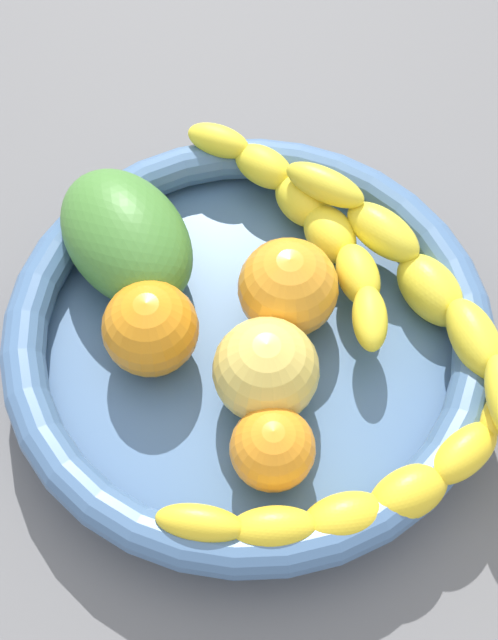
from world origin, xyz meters
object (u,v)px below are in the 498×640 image
at_px(orange_mid_right, 273,449).
at_px(mango_green, 124,240).
at_px(banana_draped_right, 371,491).
at_px(apple_yellow, 266,370).
at_px(banana_arching_top, 309,220).
at_px(orange_mid_left, 288,288).
at_px(banana_draped_left, 424,286).
at_px(fruit_bowl, 249,340).
at_px(orange_front, 150,329).

relative_size(orange_mid_right, mango_green, 0.45).
relative_size(banana_draped_right, orange_mid_right, 4.21).
bearing_deg(apple_yellow, banana_arching_top, -157.50).
xyz_separation_m(banana_draped_right, orange_mid_left, (-0.08, -0.12, 0.01)).
bearing_deg(apple_yellow, banana_draped_left, 158.55).
relative_size(banana_arching_top, mango_green, 1.89).
bearing_deg(orange_mid_left, banana_arching_top, -158.03).
height_order(banana_draped_right, mango_green, mango_green).
bearing_deg(orange_mid_right, banana_draped_left, 175.21).
distance_m(fruit_bowl, orange_front, 0.07).
xyz_separation_m(banana_draped_left, mango_green, (0.09, -0.18, 0.00)).
xyz_separation_m(orange_front, orange_mid_left, (-0.08, 0.05, 0.00)).
bearing_deg(orange_mid_left, mango_green, -72.14).
xyz_separation_m(orange_mid_left, orange_mid_right, (0.09, 0.06, -0.01)).
height_order(banana_draped_right, orange_mid_left, orange_mid_left).
relative_size(orange_mid_left, orange_mid_right, 1.27).
xyz_separation_m(banana_draped_left, apple_yellow, (0.12, -0.05, 0.00)).
xyz_separation_m(orange_front, mango_green, (-0.04, -0.06, 0.00)).
xyz_separation_m(banana_draped_right, apple_yellow, (-0.02, -0.09, 0.01)).
distance_m(fruit_bowl, apple_yellow, 0.05).
bearing_deg(banana_draped_left, fruit_bowl, -40.32).
height_order(orange_mid_left, orange_mid_right, orange_mid_left).
distance_m(orange_mid_left, mango_green, 0.12).
relative_size(banana_draped_left, orange_mid_right, 4.56).
distance_m(orange_mid_left, orange_mid_right, 0.11).
bearing_deg(banana_arching_top, orange_front, -12.21).
height_order(fruit_bowl, orange_front, orange_front).
xyz_separation_m(banana_arching_top, mango_green, (0.09, -0.09, 0.01)).
xyz_separation_m(fruit_bowl, banana_draped_left, (-0.09, 0.08, 0.03)).
distance_m(fruit_bowl, banana_draped_left, 0.12).
height_order(orange_mid_right, mango_green, mango_green).
distance_m(fruit_bowl, mango_green, 0.11).
bearing_deg(mango_green, banana_arching_top, 137.21).
height_order(fruit_bowl, orange_mid_right, orange_mid_right).
height_order(banana_draped_right, apple_yellow, apple_yellow).
height_order(banana_arching_top, apple_yellow, apple_yellow).
bearing_deg(orange_mid_left, fruit_bowl, -11.99).
xyz_separation_m(orange_mid_right, mango_green, (-0.06, -0.17, 0.01)).
height_order(banana_draped_left, orange_mid_left, orange_mid_left).
relative_size(orange_front, orange_mid_left, 0.94).
bearing_deg(orange_mid_left, apple_yellow, 23.03).
relative_size(banana_draped_left, mango_green, 2.06).
bearing_deg(banana_draped_left, apple_yellow, -21.45).
relative_size(banana_draped_right, apple_yellow, 3.28).
relative_size(banana_draped_right, orange_front, 3.51).
distance_m(apple_yellow, mango_green, 0.14).
distance_m(fruit_bowl, orange_mid_right, 0.09).
relative_size(orange_front, mango_green, 0.54).
relative_size(fruit_bowl, orange_front, 5.20).
bearing_deg(banana_draped_right, apple_yellow, -103.60).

